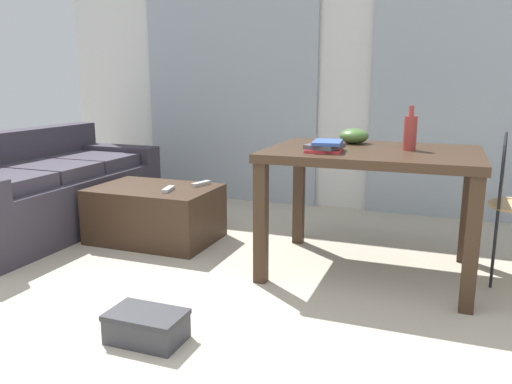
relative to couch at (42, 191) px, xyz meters
The scene contains 12 objects.
ground_plane 2.12m from the couch, 13.95° to the right, with size 7.93×7.93×0.00m, color #B2A893.
wall_back 2.75m from the couch, 37.25° to the left, with size 5.68×0.10×2.60m, color silver.
curtains 2.63m from the couch, 35.70° to the left, with size 3.88×0.03×2.22m.
couch is the anchor object (origin of this frame).
coffee_table 0.98m from the couch, ahead, with size 0.86×0.60×0.39m.
craft_table 2.53m from the couch, ahead, with size 1.20×0.88×0.75m.
bottle_near 2.76m from the couch, ahead, with size 0.07×0.07×0.25m.
bowl 2.41m from the couch, ahead, with size 0.18×0.18×0.09m, color #477033.
book_stack 2.32m from the couch, ahead, with size 0.22×0.26×0.06m.
tv_remote_primary 1.13m from the couch, ahead, with size 0.04×0.16×0.02m, color #B7B7B2.
tv_remote_secondary 1.28m from the couch, 10.56° to the left, with size 0.04×0.17×0.02m, color #B7B7B2.
shoebox 2.12m from the couch, 35.54° to the right, with size 0.34×0.21×0.14m.
Camera 1 is at (0.86, -1.21, 1.13)m, focal length 35.35 mm.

